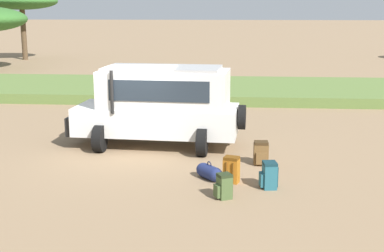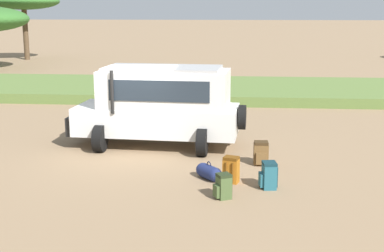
{
  "view_description": "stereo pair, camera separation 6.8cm",
  "coord_description": "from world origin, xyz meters",
  "px_view_note": "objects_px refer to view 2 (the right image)",
  "views": [
    {
      "loc": [
        3.05,
        -15.1,
        4.19
      ],
      "look_at": [
        1.87,
        -0.88,
        1.0
      ],
      "focal_mm": 50.0,
      "sensor_mm": 36.0,
      "label": 1
    },
    {
      "loc": [
        3.11,
        -15.09,
        4.19
      ],
      "look_at": [
        1.87,
        -0.88,
        1.0
      ],
      "focal_mm": 50.0,
      "sensor_mm": 36.0,
      "label": 2
    }
  ],
  "objects_px": {
    "backpack_beside_front_wheel": "(261,153)",
    "duffel_bag_low_black_case": "(209,172)",
    "backpack_near_rear_wheel": "(231,170)",
    "backpack_cluster_center": "(269,175)",
    "safari_vehicle": "(161,104)",
    "acacia_tree_left_mid": "(24,2)",
    "backpack_outermost": "(223,186)"
  },
  "relations": [
    {
      "from": "duffel_bag_low_black_case",
      "to": "acacia_tree_left_mid",
      "type": "height_order",
      "value": "acacia_tree_left_mid"
    },
    {
      "from": "backpack_beside_front_wheel",
      "to": "acacia_tree_left_mid",
      "type": "height_order",
      "value": "acacia_tree_left_mid"
    },
    {
      "from": "backpack_near_rear_wheel",
      "to": "backpack_cluster_center",
      "type": "bearing_deg",
      "value": -21.53
    },
    {
      "from": "backpack_outermost",
      "to": "duffel_bag_low_black_case",
      "type": "relative_size",
      "value": 0.76
    },
    {
      "from": "backpack_beside_front_wheel",
      "to": "backpack_near_rear_wheel",
      "type": "xyz_separation_m",
      "value": [
        -0.78,
        -1.58,
        0.0
      ]
    },
    {
      "from": "backpack_cluster_center",
      "to": "acacia_tree_left_mid",
      "type": "height_order",
      "value": "acacia_tree_left_mid"
    },
    {
      "from": "safari_vehicle",
      "to": "duffel_bag_low_black_case",
      "type": "height_order",
      "value": "safari_vehicle"
    },
    {
      "from": "safari_vehicle",
      "to": "acacia_tree_left_mid",
      "type": "distance_m",
      "value": 30.29
    },
    {
      "from": "backpack_near_rear_wheel",
      "to": "duffel_bag_low_black_case",
      "type": "bearing_deg",
      "value": 159.46
    },
    {
      "from": "backpack_outermost",
      "to": "backpack_cluster_center",
      "type": "bearing_deg",
      "value": 36.72
    },
    {
      "from": "duffel_bag_low_black_case",
      "to": "acacia_tree_left_mid",
      "type": "bearing_deg",
      "value": 119.14
    },
    {
      "from": "backpack_outermost",
      "to": "duffel_bag_low_black_case",
      "type": "height_order",
      "value": "backpack_outermost"
    },
    {
      "from": "backpack_beside_front_wheel",
      "to": "acacia_tree_left_mid",
      "type": "distance_m",
      "value": 33.45
    },
    {
      "from": "backpack_cluster_center",
      "to": "acacia_tree_left_mid",
      "type": "relative_size",
      "value": 0.11
    },
    {
      "from": "backpack_beside_front_wheel",
      "to": "duffel_bag_low_black_case",
      "type": "distance_m",
      "value": 1.92
    },
    {
      "from": "acacia_tree_left_mid",
      "to": "duffel_bag_low_black_case",
      "type": "bearing_deg",
      "value": -60.86
    },
    {
      "from": "backpack_near_rear_wheel",
      "to": "acacia_tree_left_mid",
      "type": "xyz_separation_m",
      "value": [
        -16.95,
        29.62,
        4.24
      ]
    },
    {
      "from": "backpack_near_rear_wheel",
      "to": "duffel_bag_low_black_case",
      "type": "distance_m",
      "value": 0.61
    },
    {
      "from": "safari_vehicle",
      "to": "backpack_outermost",
      "type": "distance_m",
      "value": 5.04
    },
    {
      "from": "safari_vehicle",
      "to": "backpack_beside_front_wheel",
      "type": "distance_m",
      "value": 3.62
    },
    {
      "from": "backpack_beside_front_wheel",
      "to": "acacia_tree_left_mid",
      "type": "xyz_separation_m",
      "value": [
        -17.73,
        28.04,
        4.25
      ]
    },
    {
      "from": "backpack_beside_front_wheel",
      "to": "duffel_bag_low_black_case",
      "type": "xyz_separation_m",
      "value": [
        -1.33,
        -1.37,
        -0.13
      ]
    },
    {
      "from": "backpack_cluster_center",
      "to": "safari_vehicle",
      "type": "bearing_deg",
      "value": 129.88
    },
    {
      "from": "backpack_beside_front_wheel",
      "to": "acacia_tree_left_mid",
      "type": "relative_size",
      "value": 0.11
    },
    {
      "from": "safari_vehicle",
      "to": "duffel_bag_low_black_case",
      "type": "relative_size",
      "value": 7.19
    },
    {
      "from": "safari_vehicle",
      "to": "acacia_tree_left_mid",
      "type": "bearing_deg",
      "value": 119.3
    },
    {
      "from": "safari_vehicle",
      "to": "backpack_cluster_center",
      "type": "height_order",
      "value": "safari_vehicle"
    },
    {
      "from": "duffel_bag_low_black_case",
      "to": "backpack_cluster_center",
      "type": "bearing_deg",
      "value": -21.15
    },
    {
      "from": "backpack_beside_front_wheel",
      "to": "backpack_outermost",
      "type": "distance_m",
      "value": 2.86
    },
    {
      "from": "safari_vehicle",
      "to": "backpack_near_rear_wheel",
      "type": "distance_m",
      "value": 4.14
    },
    {
      "from": "backpack_beside_front_wheel",
      "to": "backpack_near_rear_wheel",
      "type": "bearing_deg",
      "value": -116.32
    },
    {
      "from": "safari_vehicle",
      "to": "acacia_tree_left_mid",
      "type": "relative_size",
      "value": 0.95
    }
  ]
}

